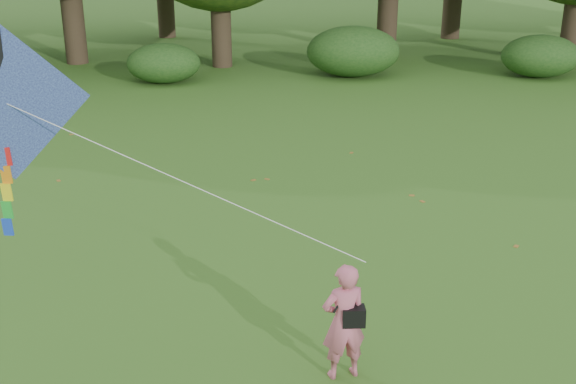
{
  "coord_description": "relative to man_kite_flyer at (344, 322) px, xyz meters",
  "views": [
    {
      "loc": [
        -0.78,
        -9.09,
        5.82
      ],
      "look_at": [
        -0.23,
        2.0,
        1.5
      ],
      "focal_mm": 45.0,
      "sensor_mm": 36.0,
      "label": 1
    }
  ],
  "objects": [
    {
      "name": "man_kite_flyer",
      "position": [
        0.0,
        0.0,
        0.0
      ],
      "size": [
        0.68,
        0.53,
        1.66
      ],
      "primitive_type": "imported",
      "rotation": [
        0.0,
        0.0,
        3.38
      ],
      "color": "#C05A70",
      "rests_on": "ground"
    },
    {
      "name": "fallen_leaves",
      "position": [
        0.3,
        5.83,
        -0.82
      ],
      "size": [
        11.49,
        13.95,
        0.01
      ],
      "color": "brown",
      "rests_on": "ground"
    },
    {
      "name": "shrub_band",
      "position": [
        -1.07,
        18.59,
        0.03
      ],
      "size": [
        39.15,
        3.22,
        1.88
      ],
      "color": "#264919",
      "rests_on": "ground"
    },
    {
      "name": "ground",
      "position": [
        -0.35,
        0.98,
        -0.83
      ],
      "size": [
        100.0,
        100.0,
        0.0
      ],
      "primitive_type": "plane",
      "color": "#265114",
      "rests_on": "ground"
    },
    {
      "name": "flying_kite",
      "position": [
        -4.37,
        1.27,
        2.6
      ],
      "size": [
        5.66,
        1.75,
        3.0
      ],
      "color": "#2656A8",
      "rests_on": "ground"
    },
    {
      "name": "crossbody_bag",
      "position": [
        0.12,
        -0.03,
        0.11
      ],
      "size": [
        0.43,
        0.2,
        0.68
      ],
      "color": "black",
      "rests_on": "ground"
    }
  ]
}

